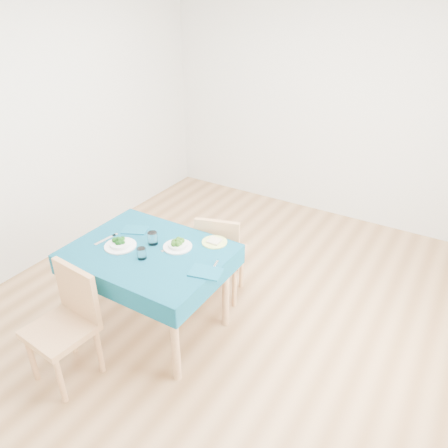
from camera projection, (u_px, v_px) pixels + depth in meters
The scene contains 16 objects.
room_shell at pixel (224, 164), 3.18m from camera, with size 4.02×4.52×2.73m.
table at pixel (153, 290), 3.45m from camera, with size 1.15×0.88×0.76m, color #084057.
chair_near at pixel (58, 321), 2.95m from camera, with size 0.41×0.45×1.02m, color tan.
chair_far at pixel (222, 251), 3.80m from camera, with size 0.37×0.40×0.92m, color tan.
bowl_near at pixel (120, 242), 3.29m from camera, with size 0.24×0.24×0.07m, color white, non-canonical shape.
bowl_far at pixel (177, 244), 3.28m from camera, with size 0.22×0.22×0.07m, color white, non-canonical shape.
fork_near at pixel (105, 240), 3.39m from camera, with size 0.03×0.20×0.00m, color silver.
knife_near at pixel (124, 248), 3.28m from camera, with size 0.02×0.21×0.00m, color silver.
fork_far at pixel (172, 247), 3.29m from camera, with size 0.03×0.19×0.00m, color silver.
knife_far at pixel (213, 269), 3.05m from camera, with size 0.02×0.22×0.00m, color silver.
napkin_near at pixel (135, 230), 3.52m from camera, with size 0.19×0.14×0.01m, color navy.
napkin_far at pixel (206, 272), 3.00m from camera, with size 0.22×0.15×0.01m, color navy.
tumbler_center at pixel (153, 238), 3.32m from camera, with size 0.08×0.08×0.10m, color white.
tumbler_side at pixel (142, 254), 3.14m from camera, with size 0.07×0.07×0.09m, color white.
side_plate at pixel (214, 242), 3.35m from camera, with size 0.20×0.20×0.01m, color #D0E36F.
bread_slice at pixel (214, 241), 3.35m from camera, with size 0.10×0.10×0.01m, color beige.
Camera 1 is at (1.56, -2.55, 2.52)m, focal length 35.00 mm.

